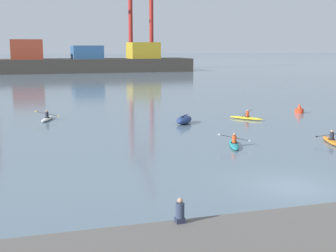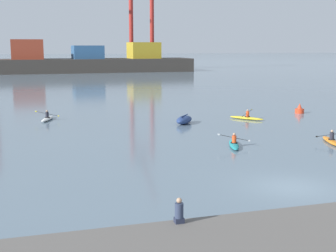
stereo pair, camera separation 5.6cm
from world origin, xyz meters
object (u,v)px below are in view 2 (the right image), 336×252
Objects in this scene: container_barge at (87,62)px; capsized_dinghy at (184,120)px; gantry_crane_west_mid at (142,5)px; kayak_yellow at (247,118)px; kayak_orange at (331,140)px; seated_onlooker at (179,212)px; kayak_white at (48,118)px; kayak_teal at (234,144)px; channel_buoy at (300,110)px.

container_barge is 86.38m from capsized_dinghy.
gantry_crane_west_mid is 11.69× the size of kayak_yellow.
capsized_dinghy is 0.80× the size of kayak_orange.
seated_onlooker is (-14.72, -24.74, 0.97)m from kayak_yellow.
gantry_crane_west_mid is 10.38× the size of kayak_white.
capsized_dinghy is 0.90× the size of kayak_yellow.
channel_buoy is at bearing 44.28° from kayak_teal.
capsized_dinghy is at bearing 124.00° from kayak_orange.
kayak_white is 3.82× the size of seated_onlooker.
container_barge is 1.55× the size of gantry_crane_west_mid.
kayak_orange is at bearing -113.94° from channel_buoy.
kayak_teal is at bearing -53.10° from kayak_white.
gantry_crane_west_mid is 10.38× the size of kayak_orange.
kayak_teal is 3.80× the size of seated_onlooker.
kayak_yellow is (-13.15, -94.88, -18.05)m from gantry_crane_west_mid.
channel_buoy is 0.33× the size of kayak_yellow.
kayak_white and kayak_teal have the same top height.
gantry_crane_west_mid is 97.48m from kayak_yellow.
container_barge is 16.12× the size of kayak_teal.
container_barge is at bearing 80.30° from kayak_white.
seated_onlooker is (3.09, -29.63, 0.97)m from kayak_white.
container_barge reaches higher than channel_buoy.
container_barge is 85.76m from kayak_yellow.
kayak_teal is at bearing -120.11° from kayak_yellow.
gantry_crane_west_mid reaches higher than channel_buoy.
kayak_white is at bearing 164.63° from kayak_yellow.
kayak_white is 18.47m from kayak_yellow.
container_barge is at bearing 92.91° from kayak_orange.
kayak_orange is 11.56m from kayak_yellow.
capsized_dinghy is 2.73× the size of channel_buoy.
seated_onlooker is (-27.87, -119.62, -17.08)m from gantry_crane_west_mid.
gantry_crane_west_mid reaches higher than kayak_white.
container_barge is at bearing -151.67° from gantry_crane_west_mid.
capsized_dinghy is 3.05× the size of seated_onlooker.
kayak_orange is 20.50m from seated_onlooker.
seated_onlooker is at bearing -120.75° from kayak_yellow.
kayak_orange and kayak_teal have the same top height.
container_barge reaches higher than kayak_orange.
channel_buoy is at bearing 17.71° from kayak_yellow.
kayak_white is 29.80m from seated_onlooker.
capsized_dinghy is 13.74m from channel_buoy.
seated_onlooker reaches higher than kayak_teal.
kayak_teal is 16.53m from seated_onlooker.
container_barge is 20.12× the size of capsized_dinghy.
seated_onlooker is (-8.33, -24.04, 0.79)m from capsized_dinghy.
kayak_orange is (4.94, -97.15, -2.58)m from container_barge.
capsized_dinghy is at bearing -91.57° from container_barge.
kayak_orange reaches higher than capsized_dinghy.
kayak_white is (-30.96, -89.99, -18.05)m from gantry_crane_west_mid.
kayak_orange is at bearing -96.56° from gantry_crane_west_mid.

